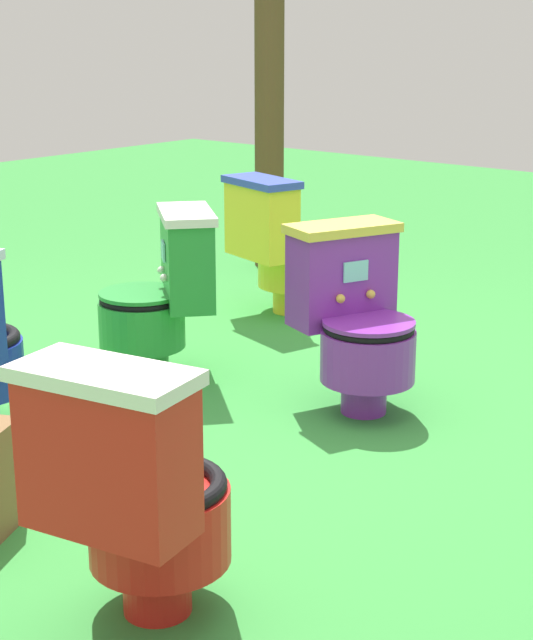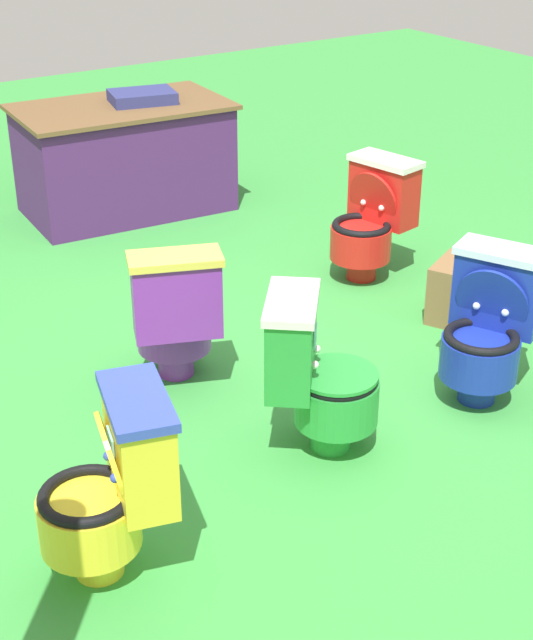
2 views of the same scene
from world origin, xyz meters
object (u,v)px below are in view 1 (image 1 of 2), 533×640
at_px(toilet_purple, 356,318).
at_px(wooden_post, 269,88).
at_px(toilet_red, 137,491).
at_px(toilet_yellow, 279,244).
at_px(toilet_green, 162,294).

bearing_deg(toilet_purple, wooden_post, -110.55).
distance_m(toilet_red, wooden_post, 4.10).
height_order(toilet_red, wooden_post, wooden_post).
xyz_separation_m(toilet_purple, wooden_post, (-1.68, -1.85, 0.72)).
xyz_separation_m(toilet_red, toilet_yellow, (-2.47, -1.57, 0.00)).
distance_m(toilet_green, toilet_red, 1.92).
distance_m(toilet_yellow, wooden_post, 1.34).
bearing_deg(toilet_green, toilet_red, 173.36).
relative_size(toilet_purple, toilet_red, 1.00).
relative_size(toilet_purple, toilet_yellow, 1.00).
relative_size(toilet_red, toilet_yellow, 1.00).
bearing_deg(wooden_post, toilet_red, 35.22).
xyz_separation_m(toilet_green, toilet_yellow, (-1.08, -0.24, 0.00)).
bearing_deg(wooden_post, toilet_yellow, 42.35).
bearing_deg(toilet_red, wooden_post, 113.85).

